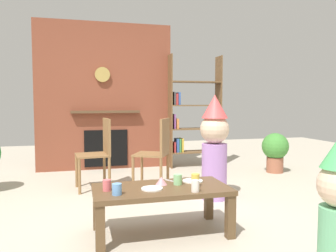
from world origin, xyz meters
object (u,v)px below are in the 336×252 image
Objects in this scene: paper_cup_far_right at (178,179)px; child_in_pink at (214,144)px; paper_cup_center at (107,185)px; dining_chair_middle at (158,149)px; paper_cup_near_left at (195,180)px; paper_plate_rear at (152,189)px; bookshelf at (191,117)px; paper_cup_near_right at (117,189)px; coffee_table at (161,194)px; potted_plant_tall at (275,150)px; paper_cup_far_left at (195,186)px; paper_plate_front at (193,181)px; dining_chair_left at (100,149)px; birthday_cake_slice at (161,181)px.

child_in_pink is at bearing 49.65° from paper_cup_far_right.
dining_chair_middle reaches higher than paper_cup_center.
paper_plate_rear is (-0.37, 0.01, -0.05)m from paper_cup_near_left.
paper_cup_near_right is (-1.56, -2.89, -0.42)m from bookshelf.
paper_cup_near_right is at bearing -160.12° from coffee_table.
potted_plant_tall is at bearing 37.51° from paper_cup_near_right.
potted_plant_tall is (2.40, 1.98, -0.04)m from paper_plate_rear.
potted_plant_tall is at bearing 45.77° from paper_cup_far_left.
paper_cup_far_right is 0.14× the size of potted_plant_tall.
paper_plate_front is at bearing 19.98° from paper_cup_near_right.
paper_plate_front is (0.77, 0.12, -0.04)m from paper_cup_center.
coffee_table is (-1.18, -2.75, -0.52)m from bookshelf.
dining_chair_left is at bearing 110.11° from paper_cup_far_right.
paper_cup_near_left is 0.73m from paper_cup_center.
dining_chair_middle is at bearing 159.44° from dining_chair_left.
paper_plate_front is 0.29× the size of potted_plant_tall.
paper_cup_center is 0.48m from birthday_cake_slice.
paper_cup_far_right is at bearing 139.75° from paper_cup_near_left.
dining_chair_left is at bearing -173.47° from potted_plant_tall.
dining_chair_left is at bearing 13.51° from dining_chair_middle.
bookshelf reaches higher than paper_cup_far_left.
paper_cup_center is 1.62m from dining_chair_middle.
child_in_pink is at bearing 43.05° from birthday_cake_slice.
dining_chair_left reaches higher than coffee_table.
bookshelf reaches higher than potted_plant_tall.
paper_cup_near_right is (-0.38, -0.14, 0.11)m from coffee_table.
paper_cup_near_left is at bearing -101.65° from paper_plate_front.
paper_cup_far_left is at bearing -134.23° from potted_plant_tall.
birthday_cake_slice reaches higher than paper_plate_front.
coffee_table is at bearing 0.49° from paper_cup_center.
paper_cup_far_right is (0.54, 0.18, 0.00)m from paper_cup_near_right.
coffee_table is 12.53× the size of paper_cup_center.
coffee_table is 0.19m from paper_cup_far_right.
potted_plant_tall is (2.29, 1.85, -0.07)m from birthday_cake_slice.
dining_chair_middle is at bearing -123.71° from bookshelf.
paper_cup_near_right is 0.46m from birthday_cake_slice.
paper_cup_near_right is 0.07× the size of child_in_pink.
bookshelf reaches higher than coffee_table.
bookshelf is 3.05× the size of potted_plant_tall.
paper_cup_center reaches higher than paper_plate_front.
dining_chair_left is at bearing 116.10° from paper_plate_front.
paper_cup_far_left is 1.06× the size of paper_cup_far_right.
paper_plate_rear is (0.29, 0.09, -0.04)m from paper_cup_near_right.
paper_cup_center is (-0.73, 0.06, -0.01)m from paper_cup_near_left.
paper_cup_near_left is 0.12× the size of dining_chair_middle.
coffee_table is at bearing -140.13° from potted_plant_tall.
paper_cup_near_right is 0.10× the size of dining_chair_middle.
bookshelf is 10.82× the size of paper_plate_rear.
paper_cup_far_left is at bearing -26.69° from paper_plate_rear.
paper_cup_near_left is at bearing 117.33° from dining_chair_middle.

